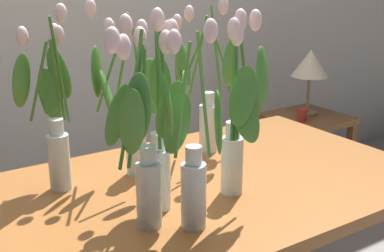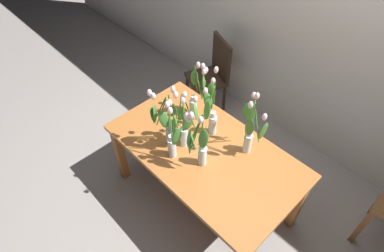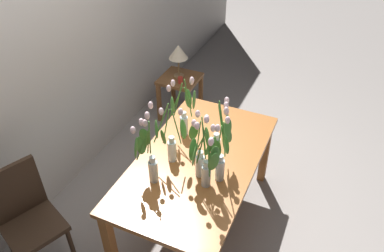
% 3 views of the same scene
% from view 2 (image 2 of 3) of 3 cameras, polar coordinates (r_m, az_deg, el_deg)
% --- Properties ---
extents(ground_plane, '(18.00, 18.00, 0.00)m').
position_cam_2_polar(ground_plane, '(3.17, 1.93, -12.80)').
color(ground_plane, gray).
extents(room_wall_rear, '(9.00, 0.10, 2.70)m').
position_cam_2_polar(room_wall_rear, '(3.16, 21.85, 17.30)').
color(room_wall_rear, beige).
rests_on(room_wall_rear, ground).
extents(dining_table, '(1.60, 0.90, 0.74)m').
position_cam_2_polar(dining_table, '(2.64, 2.27, -5.46)').
color(dining_table, '#A3602D').
rests_on(dining_table, ground).
extents(tulip_vase_0, '(0.21, 0.27, 0.56)m').
position_cam_2_polar(tulip_vase_0, '(2.45, -4.36, 0.56)').
color(tulip_vase_0, silver).
rests_on(tulip_vase_0, dining_table).
extents(tulip_vase_1, '(0.19, 0.18, 0.57)m').
position_cam_2_polar(tulip_vase_1, '(2.28, 1.10, -3.54)').
color(tulip_vase_1, silver).
rests_on(tulip_vase_1, dining_table).
extents(tulip_vase_2, '(0.19, 0.24, 0.58)m').
position_cam_2_polar(tulip_vase_2, '(2.56, 3.53, 2.41)').
color(tulip_vase_2, silver).
rests_on(tulip_vase_2, dining_table).
extents(tulip_vase_3, '(0.17, 0.25, 0.57)m').
position_cam_2_polar(tulip_vase_3, '(2.42, -1.58, -0.08)').
color(tulip_vase_3, silver).
rests_on(tulip_vase_3, dining_table).
extents(tulip_vase_4, '(0.26, 0.20, 0.57)m').
position_cam_2_polar(tulip_vase_4, '(2.43, 10.53, -0.75)').
color(tulip_vase_4, silver).
rests_on(tulip_vase_4, dining_table).
extents(tulip_vase_5, '(0.21, 0.16, 0.57)m').
position_cam_2_polar(tulip_vase_5, '(2.69, 0.96, 5.72)').
color(tulip_vase_5, silver).
rests_on(tulip_vase_5, dining_table).
extents(tulip_vase_6, '(0.22, 0.11, 0.55)m').
position_cam_2_polar(tulip_vase_6, '(2.39, -3.78, -2.54)').
color(tulip_vase_6, silver).
rests_on(tulip_vase_6, dining_table).
extents(dining_chair, '(0.52, 0.52, 0.93)m').
position_cam_2_polar(dining_chair, '(3.69, 3.71, 9.63)').
color(dining_chair, '#382619').
rests_on(dining_chair, ground).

